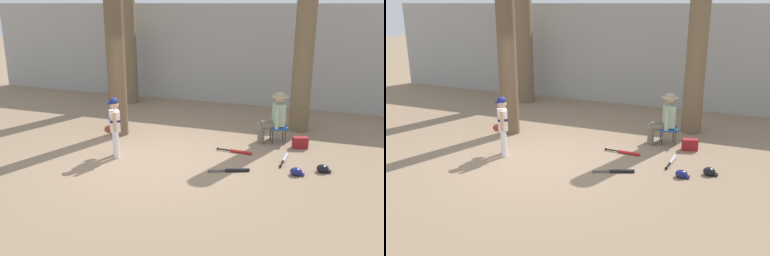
% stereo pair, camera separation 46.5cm
% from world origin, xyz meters
% --- Properties ---
extents(ground_plane, '(60.00, 60.00, 0.00)m').
position_xyz_m(ground_plane, '(0.00, 0.00, 0.00)').
color(ground_plane, '#897056').
extents(concrete_back_wall, '(18.00, 0.36, 3.18)m').
position_xyz_m(concrete_back_wall, '(0.00, 5.81, 1.59)').
color(concrete_back_wall, '#9E9E99').
rests_on(concrete_back_wall, ground).
extents(tree_near_player, '(0.62, 0.62, 4.93)m').
position_xyz_m(tree_near_player, '(-1.58, 1.45, 2.17)').
color(tree_near_player, brown).
rests_on(tree_near_player, ground).
extents(tree_behind_spectator, '(0.77, 0.77, 4.28)m').
position_xyz_m(tree_behind_spectator, '(2.65, 3.36, 1.76)').
color(tree_behind_spectator, brown).
rests_on(tree_behind_spectator, ground).
extents(young_ballplayer, '(0.52, 0.50, 1.31)m').
position_xyz_m(young_ballplayer, '(-0.86, 0.01, 0.74)').
color(young_ballplayer, white).
rests_on(young_ballplayer, ground).
extents(folding_stool, '(0.51, 0.51, 0.41)m').
position_xyz_m(folding_stool, '(2.29, 2.15, 0.36)').
color(folding_stool, '#194C9E').
rests_on(folding_stool, ground).
extents(seated_spectator, '(0.68, 0.53, 1.20)m').
position_xyz_m(seated_spectator, '(2.20, 2.12, 0.64)').
color(seated_spectator, '#6B6051').
rests_on(seated_spectator, ground).
extents(handbag_beside_stool, '(0.38, 0.27, 0.26)m').
position_xyz_m(handbag_beside_stool, '(2.84, 1.92, 0.13)').
color(handbag_beside_stool, maroon).
rests_on(handbag_beside_stool, ground).
extents(tree_far_left, '(1.01, 1.01, 6.12)m').
position_xyz_m(tree_far_left, '(-3.02, 4.67, 2.53)').
color(tree_far_left, brown).
rests_on(tree_far_left, ground).
extents(bat_aluminum_silver, '(0.09, 0.77, 0.07)m').
position_xyz_m(bat_aluminum_silver, '(2.62, 1.02, 0.03)').
color(bat_aluminum_silver, '#B7BCC6').
rests_on(bat_aluminum_silver, ground).
extents(bat_black_composite, '(0.78, 0.39, 0.07)m').
position_xyz_m(bat_black_composite, '(1.77, 0.04, 0.03)').
color(bat_black_composite, black).
rests_on(bat_black_composite, ground).
extents(bat_red_barrel, '(0.81, 0.12, 0.07)m').
position_xyz_m(bat_red_barrel, '(1.59, 1.11, 0.03)').
color(bat_red_barrel, red).
rests_on(bat_red_barrel, ground).
extents(batting_helmet_black, '(0.28, 0.22, 0.16)m').
position_xyz_m(batting_helmet_black, '(3.42, 0.62, 0.07)').
color(batting_helmet_black, black).
rests_on(batting_helmet_black, ground).
extents(batting_helmet_navy, '(0.28, 0.21, 0.16)m').
position_xyz_m(batting_helmet_navy, '(2.94, 0.29, 0.07)').
color(batting_helmet_navy, navy).
rests_on(batting_helmet_navy, ground).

